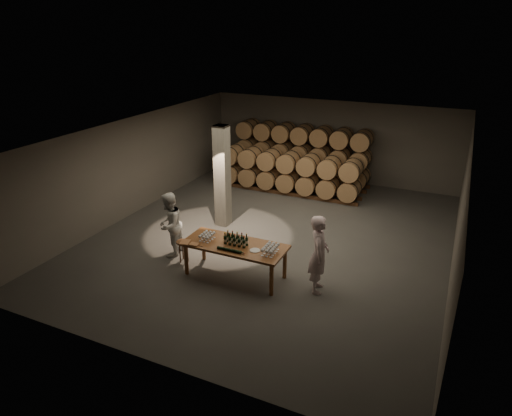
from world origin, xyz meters
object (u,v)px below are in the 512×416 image
at_px(plate, 255,250).
at_px(stool, 183,245).
at_px(person_woman, 170,225).
at_px(bottle_cluster, 236,240).
at_px(person_man, 319,254).
at_px(notebook_near, 194,244).
at_px(tasting_table, 235,248).

relative_size(plate, stool, 0.43).
bearing_deg(person_woman, bottle_cluster, 70.85).
bearing_deg(bottle_cluster, person_man, 6.77).
bearing_deg(person_woman, stool, 59.16).
bearing_deg(notebook_near, stool, 136.37).
distance_m(stool, person_man, 3.76).
bearing_deg(plate, tasting_table, 170.67).
relative_size(bottle_cluster, person_woman, 0.33).
bearing_deg(person_woman, tasting_table, 70.78).
relative_size(tasting_table, person_woman, 1.44).
relative_size(plate, notebook_near, 1.14).
height_order(tasting_table, plate, plate).
bearing_deg(bottle_cluster, stool, 176.04).
bearing_deg(notebook_near, tasting_table, 20.26).
relative_size(tasting_table, plate, 10.23).
xyz_separation_m(plate, person_woman, (-2.75, 0.40, -0.00)).
height_order(notebook_near, person_man, person_man).
bearing_deg(notebook_near, person_woman, 143.16).
height_order(person_man, person_woman, person_man).
height_order(plate, notebook_near, notebook_near).
xyz_separation_m(tasting_table, plate, (0.60, -0.10, 0.11)).
bearing_deg(bottle_cluster, plate, -9.70).
bearing_deg(notebook_near, plate, 6.98).
xyz_separation_m(notebook_near, person_woman, (-1.24, 0.74, -0.01)).
bearing_deg(tasting_table, person_man, 6.61).
xyz_separation_m(plate, person_man, (1.50, 0.34, 0.07)).
distance_m(bottle_cluster, stool, 1.75).
bearing_deg(person_woman, person_man, 77.93).
bearing_deg(plate, person_man, 12.84).
xyz_separation_m(bottle_cluster, notebook_near, (-0.94, -0.44, -0.10)).
height_order(bottle_cluster, notebook_near, bottle_cluster).
relative_size(tasting_table, bottle_cluster, 4.34).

